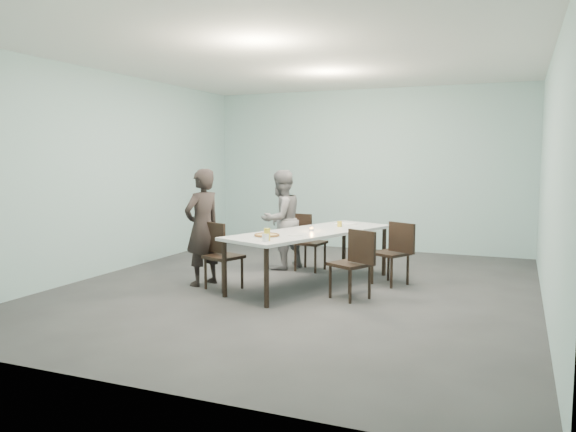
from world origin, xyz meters
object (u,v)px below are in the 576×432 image
at_px(chair_far_left, 306,238).
at_px(table, 311,235).
at_px(side_plate, 295,235).
at_px(tealight, 311,230).
at_px(chair_near_left, 220,251).
at_px(water_tumbler, 265,238).
at_px(beer_glass, 267,234).
at_px(pizza, 267,235).
at_px(diner_far, 281,220).
at_px(chair_near_right, 355,259).
at_px(amber_tumbler, 340,224).
at_px(diner_near, 203,227).
at_px(chair_far_right, 395,249).

bearing_deg(chair_far_left, table, -59.17).
distance_m(side_plate, tealight, 0.48).
bearing_deg(chair_near_left, water_tumbler, -10.02).
distance_m(beer_glass, water_tumbler, 0.06).
xyz_separation_m(chair_far_left, pizza, (0.13, -1.73, 0.27)).
relative_size(diner_far, side_plate, 8.56).
xyz_separation_m(chair_near_left, diner_far, (0.24, 1.52, 0.27)).
relative_size(pizza, beer_glass, 2.27).
bearing_deg(chair_near_right, pizza, 39.98).
height_order(chair_near_right, amber_tumbler, chair_near_right).
bearing_deg(amber_tumbler, table, -111.47).
bearing_deg(diner_near, chair_far_right, 129.94).
distance_m(chair_near_left, beer_glass, 1.06).
xyz_separation_m(chair_near_right, diner_far, (-1.59, 1.45, 0.27)).
xyz_separation_m(chair_near_left, chair_far_left, (0.63, 1.57, 0.00)).
relative_size(chair_near_right, water_tumbler, 9.67).
relative_size(diner_near, tealight, 28.32).
bearing_deg(water_tumbler, tealight, 79.91).
xyz_separation_m(chair_near_left, amber_tumbler, (1.30, 1.18, 0.29)).
height_order(diner_near, beer_glass, diner_near).
distance_m(chair_far_left, amber_tumbler, 0.82).
bearing_deg(beer_glass, chair_near_right, 29.37).
distance_m(diner_far, beer_glass, 2.08).
bearing_deg(diner_far, amber_tumbler, 95.49).
bearing_deg(chair_near_right, tealight, -5.76).
bearing_deg(chair_near_right, chair_near_left, 30.14).
bearing_deg(pizza, beer_glass, -65.14).
xyz_separation_m(chair_near_left, side_plate, (1.04, 0.09, 0.25)).
height_order(chair_far_left, chair_near_right, same).
distance_m(chair_far_left, water_tumbler, 2.11).
height_order(table, chair_far_right, chair_far_right).
bearing_deg(tealight, chair_near_left, -152.53).
bearing_deg(pizza, chair_near_right, 12.14).
distance_m(chair_far_left, side_plate, 1.56).
distance_m(table, beer_glass, 1.08).
height_order(chair_near_right, side_plate, chair_near_right).
distance_m(chair_near_left, chair_near_right, 1.84).
height_order(chair_near_right, pizza, chair_near_right).
relative_size(side_plate, amber_tumbler, 2.25).
xyz_separation_m(diner_near, water_tumbler, (1.20, -0.58, 0.00)).
bearing_deg(beer_glass, table, 80.84).
relative_size(chair_near_left, pizza, 2.56).
bearing_deg(chair_near_right, side_plate, 26.72).
height_order(chair_far_right, diner_near, diner_near).
xyz_separation_m(chair_far_left, chair_near_right, (1.20, -1.50, 0.00)).
height_order(chair_far_right, pizza, chair_far_right).
relative_size(chair_near_left, amber_tumbler, 10.88).
relative_size(chair_far_right, water_tumbler, 9.67).
distance_m(diner_near, diner_far, 1.54).
bearing_deg(pizza, diner_far, 107.33).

